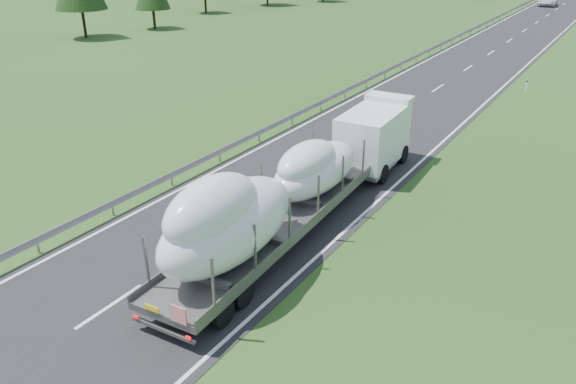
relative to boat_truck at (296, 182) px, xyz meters
The scene contains 4 objects.
ground 3.51m from the boat_truck, 167.30° to the left, with size 400.00×400.00×0.00m, color #234416.
road_surface 100.65m from the boat_truck, 91.48° to the left, with size 10.00×400.00×0.02m, color black.
boat_truck is the anchor object (origin of this frame).
distant_van 95.15m from the boat_truck, 92.92° to the left, with size 2.89×6.27×1.74m, color silver.
Camera 1 is at (13.99, -19.48, 12.06)m, focal length 35.00 mm.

